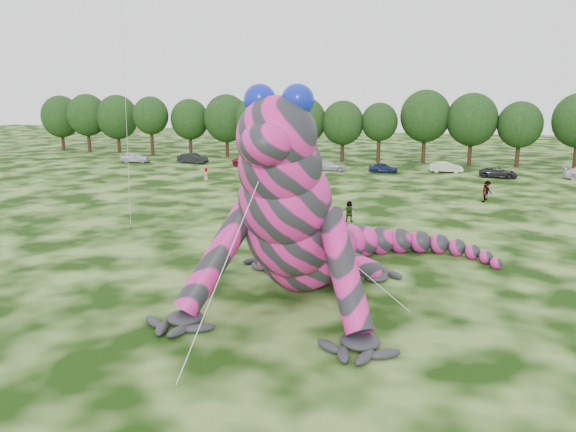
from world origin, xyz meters
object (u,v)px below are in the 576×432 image
at_px(inflatable_gecko, 310,188).
at_px(tree_1, 88,123).
at_px(tree_7, 304,129).
at_px(spectator_2, 487,190).
at_px(tree_6, 256,128).
at_px(tree_11, 471,129).
at_px(tree_9, 379,133).
at_px(car_1, 193,158).
at_px(tree_8, 343,131).
at_px(tree_12, 519,135).
at_px(car_5, 446,167).
at_px(tree_2, 118,124).
at_px(spectator_5, 349,211).
at_px(tree_10, 425,127).
at_px(spectator_4, 206,175).
at_px(spectator_3, 484,193).
at_px(tree_4, 190,127).
at_px(spectator_1, 245,197).
at_px(car_4, 383,168).
at_px(car_6, 498,173).
at_px(tree_5, 227,126).
at_px(car_0, 135,157).
at_px(car_2, 250,161).
at_px(car_3, 330,166).
at_px(tree_0, 61,123).
at_px(tree_3, 151,126).

xyz_separation_m(inflatable_gecko, tree_1, (-52.63, 54.60, -0.45)).
xyz_separation_m(tree_7, spectator_2, (24.93, -25.08, -3.80)).
xyz_separation_m(tree_6, tree_11, (31.34, 1.51, 0.29)).
xyz_separation_m(tree_9, car_1, (-25.77, -8.20, -3.59)).
bearing_deg(tree_8, tree_12, 1.78).
relative_size(inflatable_gecko, car_5, 5.12).
xyz_separation_m(tree_2, spectator_5, (46.72, -39.92, -3.95)).
xyz_separation_m(tree_1, tree_2, (5.34, 0.71, -0.08)).
xyz_separation_m(tree_10, spectator_4, (-23.38, -24.02, -4.45)).
height_order(tree_7, spectator_3, tree_7).
height_order(car_5, spectator_4, spectator_4).
bearing_deg(spectator_3, tree_6, -126.63).
bearing_deg(tree_11, tree_4, 179.32).
bearing_deg(spectator_2, spectator_4, 46.18).
distance_m(inflatable_gecko, spectator_1, 22.28).
relative_size(car_4, car_6, 0.82).
relative_size(tree_5, spectator_5, 5.65).
bearing_deg(spectator_3, spectator_1, -66.42).
bearing_deg(spectator_5, tree_12, -115.44).
xyz_separation_m(car_0, spectator_2, (48.15, -16.11, 0.20)).
bearing_deg(car_2, spectator_5, -153.45).
distance_m(tree_1, tree_12, 68.37).
bearing_deg(car_3, tree_10, -53.20).
bearing_deg(spectator_1, tree_12, -154.48).
bearing_deg(tree_7, car_2, -125.83).
height_order(tree_0, car_6, tree_0).
bearing_deg(spectator_4, spectator_3, 42.57).
relative_size(tree_4, spectator_4, 5.67).
relative_size(tree_1, tree_2, 1.02).
xyz_separation_m(tree_0, tree_5, (31.43, -0.80, 0.14)).
bearing_deg(spectator_5, tree_5, -58.58).
distance_m(tree_3, tree_11, 49.52).
height_order(car_5, spectator_5, spectator_5).
bearing_deg(car_0, tree_6, -65.99).
height_order(car_0, spectator_4, spectator_4).
distance_m(tree_2, tree_12, 63.04).
relative_size(car_3, spectator_2, 2.34).
relative_size(tree_5, tree_8, 1.10).
bearing_deg(tree_2, tree_5, -0.94).
distance_m(tree_6, car_0, 18.50).
xyz_separation_m(tree_1, car_4, (51.34, -10.53, -4.27)).
height_order(car_1, car_2, car_1).
height_order(tree_1, tree_10, tree_10).
xyz_separation_m(car_3, car_4, (7.01, 0.19, 0.00)).
distance_m(tree_8, spectator_1, 34.86).
relative_size(tree_12, car_4, 2.41).
height_order(car_1, spectator_1, spectator_1).
bearing_deg(tree_11, tree_10, 176.56).
bearing_deg(spectator_2, car_0, 32.94).
xyz_separation_m(spectator_2, spectator_3, (-0.30, -1.20, -0.10)).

